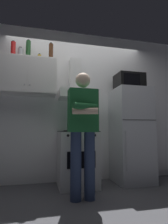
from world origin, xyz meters
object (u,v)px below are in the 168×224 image
stove_oven (77,158)px  cooking_pot (87,127)px  person_standing (83,128)px  bottle_spice_jar (39,58)px  bottle_wine_green (28,50)px  bottle_soda_red (13,50)px  microwave (129,82)px  bottle_rum_dark (51,52)px  refrigerator (131,135)px  range_hood (76,88)px  upper_cabinet (28,77)px  bottle_canister_steel (20,53)px

stove_oven → cooking_pot: bearing=-42.5°
person_standing → bottle_spice_jar: bearing=127.1°
bottle_wine_green → bottle_soda_red: bearing=-174.1°
cooking_pot → bottle_spice_jar: bottle_spice_jar is taller
microwave → bottle_rum_dark: (-1.39, 0.07, 0.45)m
bottle_soda_red → bottle_wine_green: (0.23, 0.02, 0.03)m
refrigerator → bottle_spice_jar: 2.05m
microwave → range_hood: bearing=173.5°
stove_oven → bottle_rum_dark: bottle_rum_dark is taller
cooking_pot → person_standing: bearing=-110.3°
bottle_spice_jar → upper_cabinet: bearing=-168.2°
refrigerator → cooking_pot: (-0.82, -0.12, 0.13)m
upper_cabinet → bottle_rum_dark: bearing=-5.4°
stove_oven → cooking_pot: 0.53m
stove_oven → cooking_pot: cooking_pot is taller
range_hood → bottle_spice_jar: size_ratio=6.23×
upper_cabinet → stove_oven: 1.55m
refrigerator → bottle_canister_steel: bearing=175.2°
microwave → bottle_spice_jar: bearing=174.9°
refrigerator → microwave: bearing=90.9°
bottle_soda_red → bottle_wine_green: bottle_wine_green is taller
cooking_pot → refrigerator: bearing=8.3°
refrigerator → microwave: microwave is taller
bottle_spice_jar → bottle_soda_red: (-0.42, -0.03, 0.08)m
person_standing → bottle_rum_dark: 1.52m
refrigerator → microwave: (-0.00, 0.02, 0.94)m
bottle_soda_red → bottle_rum_dark: 0.61m
microwave → bottle_soda_red: 2.05m
bottle_canister_steel → upper_cabinet: bearing=-14.1°
microwave → bottle_spice_jar: (-1.58, 0.14, 0.36)m
microwave → bottle_soda_red: (-2.00, 0.11, 0.44)m
stove_oven → refrigerator: bearing=0.0°
bottle_wine_green → bottle_canister_steel: (-0.12, 0.01, -0.07)m
upper_cabinet → cooking_pot: size_ratio=2.91×
range_hood → microwave: (0.95, -0.11, 0.14)m
person_standing → bottle_wine_green: 1.70m
bottle_soda_red → bottle_wine_green: 0.24m
refrigerator → bottle_spice_jar: (-1.58, 0.16, 1.30)m
range_hood → microwave: bearing=-6.5°
upper_cabinet → range_hood: range_hood is taller
range_hood → bottle_spice_jar: 0.81m
microwave → bottle_canister_steel: 1.93m
range_hood → bottle_canister_steel: bottle_canister_steel is taller
upper_cabinet → person_standing: bearing=-44.3°
refrigerator → bottle_wine_green: bottle_wine_green is taller
upper_cabinet → refrigerator: bearing=-4.1°
upper_cabinet → bottle_soda_red: bearing=179.5°
bottle_canister_steel → microwave: bearing=-4.3°
bottle_soda_red → bottle_wine_green: size_ratio=0.83×
upper_cabinet → cooking_pot: 1.26m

